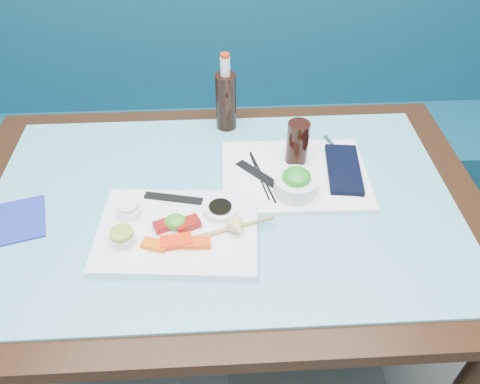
{
  "coord_description": "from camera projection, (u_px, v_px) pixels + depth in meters",
  "views": [
    {
      "loc": [
        -0.0,
        0.57,
        1.61
      ],
      "look_at": [
        0.05,
        1.44,
        0.8
      ],
      "focal_mm": 35.0,
      "sensor_mm": 36.0,
      "label": 1
    }
  ],
  "objects": [
    {
      "name": "booth_bench",
      "position": [
        219.0,
        133.0,
        2.1
      ],
      "size": [
        3.0,
        0.56,
        1.17
      ],
      "color": "navy",
      "rests_on": "ground"
    },
    {
      "name": "dining_table",
      "position": [
        223.0,
        224.0,
        1.29
      ],
      "size": [
        1.4,
        0.9,
        0.75
      ],
      "color": "black",
      "rests_on": "ground"
    },
    {
      "name": "glass_top",
      "position": [
        222.0,
        202.0,
        1.23
      ],
      "size": [
        1.22,
        0.76,
        0.01
      ],
      "primitive_type": "cube",
      "color": "#60ADC1",
      "rests_on": "dining_table"
    },
    {
      "name": "sashimi_plate",
      "position": [
        178.0,
        231.0,
        1.14
      ],
      "size": [
        0.41,
        0.31,
        0.02
      ],
      "primitive_type": "cube",
      "rotation": [
        0.0,
        0.0,
        -0.08
      ],
      "color": "white",
      "rests_on": "glass_top"
    },
    {
      "name": "salmon_left",
      "position": [
        155.0,
        245.0,
        1.08
      ],
      "size": [
        0.06,
        0.05,
        0.01
      ],
      "primitive_type": "cube",
      "rotation": [
        0.0,
        0.0,
        -0.33
      ],
      "color": "#FB620A",
      "rests_on": "sashimi_plate"
    },
    {
      "name": "salmon_mid",
      "position": [
        176.0,
        242.0,
        1.09
      ],
      "size": [
        0.08,
        0.05,
        0.02
      ],
      "primitive_type": "cube",
      "rotation": [
        0.0,
        0.0,
        0.13
      ],
      "color": "#FF2F0A",
      "rests_on": "sashimi_plate"
    },
    {
      "name": "salmon_right",
      "position": [
        198.0,
        243.0,
        1.09
      ],
      "size": [
        0.06,
        0.03,
        0.01
      ],
      "primitive_type": "cube",
      "rotation": [
        0.0,
        0.0,
        -0.03
      ],
      "color": "#FF460A",
      "rests_on": "sashimi_plate"
    },
    {
      "name": "tuna_left",
      "position": [
        165.0,
        225.0,
        1.13
      ],
      "size": [
        0.06,
        0.05,
        0.02
      ],
      "primitive_type": "cube",
      "rotation": [
        0.0,
        0.0,
        0.43
      ],
      "color": "maroon",
      "rests_on": "sashimi_plate"
    },
    {
      "name": "tuna_right",
      "position": [
        188.0,
        224.0,
        1.13
      ],
      "size": [
        0.07,
        0.06,
        0.02
      ],
      "primitive_type": "cube",
      "rotation": [
        0.0,
        0.0,
        0.41
      ],
      "color": "maroon",
      "rests_on": "sashimi_plate"
    },
    {
      "name": "seaweed_garnish",
      "position": [
        175.0,
        221.0,
        1.13
      ],
      "size": [
        0.07,
        0.07,
        0.03
      ],
      "primitive_type": "ellipsoid",
      "rotation": [
        0.0,
        0.0,
        -0.38
      ],
      "color": "#3D8F21",
      "rests_on": "sashimi_plate"
    },
    {
      "name": "ramekin_wasabi",
      "position": [
        123.0,
        238.0,
        1.09
      ],
      "size": [
        0.07,
        0.07,
        0.02
      ],
      "primitive_type": "cylinder",
      "rotation": [
        0.0,
        0.0,
        0.25
      ],
      "color": "white",
      "rests_on": "sashimi_plate"
    },
    {
      "name": "wasabi_fill",
      "position": [
        121.0,
        233.0,
        1.08
      ],
      "size": [
        0.06,
        0.06,
        0.01
      ],
      "primitive_type": "cylinder",
      "rotation": [
        0.0,
        0.0,
        -0.18
      ],
      "color": "#87A936",
      "rests_on": "ramekin_wasabi"
    },
    {
      "name": "ramekin_ginger",
      "position": [
        129.0,
        211.0,
        1.16
      ],
      "size": [
        0.07,
        0.07,
        0.02
      ],
      "primitive_type": "cylinder",
      "rotation": [
        0.0,
        0.0,
        -0.19
      ],
      "color": "white",
      "rests_on": "sashimi_plate"
    },
    {
      "name": "ginger_fill",
      "position": [
        128.0,
        206.0,
        1.14
      ],
      "size": [
        0.07,
        0.07,
        0.01
      ],
      "primitive_type": "cylinder",
      "rotation": [
        0.0,
        0.0,
        0.41
      ],
      "color": "#FDECCF",
      "rests_on": "ramekin_ginger"
    },
    {
      "name": "soy_dish",
      "position": [
        220.0,
        210.0,
        1.16
      ],
      "size": [
        0.11,
        0.11,
        0.02
      ],
      "primitive_type": "cylinder",
      "rotation": [
        0.0,
        0.0,
        -0.43
      ],
      "color": "white",
      "rests_on": "sashimi_plate"
    },
    {
      "name": "soy_fill",
      "position": [
        220.0,
        207.0,
        1.16
      ],
      "size": [
        0.07,
        0.07,
        0.01
      ],
      "primitive_type": "cylinder",
      "rotation": [
        0.0,
        0.0,
        -0.18
      ],
      "color": "black",
      "rests_on": "soy_dish"
    },
    {
      "name": "lemon_wedge",
      "position": [
        238.0,
        229.0,
        1.1
      ],
      "size": [
        0.06,
        0.05,
        0.05
      ],
      "primitive_type": "cone",
      "rotation": [
        1.57,
        0.0,
        0.43
      ],
      "color": "#E3D16B",
      "rests_on": "sashimi_plate"
    },
    {
      "name": "chopstick_sleeve",
      "position": [
        173.0,
        198.0,
        1.2
      ],
      "size": [
        0.15,
        0.06,
        0.0
      ],
      "primitive_type": "cube",
      "rotation": [
        0.0,
        0.0,
        -0.22
      ],
      "color": "black",
      "rests_on": "sashimi_plate"
    },
    {
      "name": "wooden_chopstick_a",
      "position": [
        223.0,
        230.0,
        1.12
      ],
      "size": [
        0.25,
        0.08,
        0.01
      ],
      "primitive_type": "cylinder",
      "rotation": [
        1.57,
        0.0,
        -1.3
      ],
      "color": "#986747",
      "rests_on": "sashimi_plate"
    },
    {
      "name": "wooden_chopstick_b",
      "position": [
        227.0,
        230.0,
        1.12
      ],
      "size": [
        0.23,
        0.08,
        0.01
      ],
      "primitive_type": "cylinder",
      "rotation": [
        1.57,
        0.0,
        -1.27
      ],
      "color": "#9C8349",
      "rests_on": "sashimi_plate"
    },
    {
      "name": "serving_tray",
      "position": [
        295.0,
        175.0,
        1.29
      ],
      "size": [
        0.4,
        0.31,
        0.01
      ],
      "primitive_type": "cube",
      "rotation": [
        0.0,
        0.0,
        -0.02
      ],
      "color": "white",
      "rests_on": "glass_top"
    },
    {
      "name": "paper_placemat",
      "position": [
        295.0,
        173.0,
        1.29
      ],
      "size": [
        0.35,
        0.26,
        0.0
      ],
      "primitive_type": "cube",
      "rotation": [
        0.0,
        0.0,
        -0.1
      ],
      "color": "white",
      "rests_on": "serving_tray"
    },
    {
      "name": "seaweed_bowl",
      "position": [
        296.0,
        185.0,
        1.22
      ],
      "size": [
        0.15,
        0.15,
        0.05
      ],
      "primitive_type": "cylinder",
      "rotation": [
        0.0,
        0.0,
        -0.36
      ],
      "color": "white",
      "rests_on": "serving_tray"
    },
    {
      "name": "seaweed_salad",
      "position": [
        297.0,
        177.0,
        1.2
      ],
      "size": [
        0.09,
        0.09,
        0.04
      ],
      "primitive_type": "ellipsoid",
      "rotation": [
        0.0,
        0.0,
        0.17
      ],
      "color": "#20871F",
      "rests_on": "seaweed_bowl"
    },
    {
      "name": "cola_glass",
      "position": [
        297.0,
        143.0,
        1.28
      ],
      "size": [
        0.08,
        0.08,
        0.13
      ],
      "primitive_type": "cylinder",
      "rotation": [
        0.0,
        0.0,
        0.3
      ],
      "color": "black",
      "rests_on": "serving_tray"
    },
    {
      "name": "navy_pouch",
      "position": [
        344.0,
        169.0,
        1.29
      ],
      "size": [
        0.11,
        0.21,
        0.02
      ],
      "primitive_type": "cube",
      "rotation": [
        0.0,
        0.0,
        -0.11
      ],
      "color": "black",
      "rests_on": "serving_tray"
    },
    {
      "name": "fork",
      "position": [
        334.0,
        146.0,
        1.36
      ],
      "size": [
        0.04,
        0.1,
        0.01
      ],
      "primitive_type": "cylinder",
      "rotation": [
        1.57,
        0.0,
        0.33
      ],
      "color": "silver",
      "rests_on": "serving_tray"
    },
    {
      "name": "black_chopstick_a",
      "position": [
        259.0,
        176.0,
        1.27
      ],
      "size": [
        0.04,
        0.19,
        0.01
      ],
      "primitive_type": "cylinder",
      "rotation": [
        1.57,
        0.0,
        0.18
      ],
      "color": "black",
      "rests_on": "serving_tray"
    },
    {
      "name": "black_chopstick_b",
      "position": [
        262.0,
        176.0,
        1.27
      ],
      "size": [
        0.06,
        0.21,
        0.01
      ],
      "primitive_type": "cylinder",
      "rotation": [
        1.57,
        0.0,
        0.23
      ],
      "color": "black",
      "rests_on": "serving_tray"
    },
    {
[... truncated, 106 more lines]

